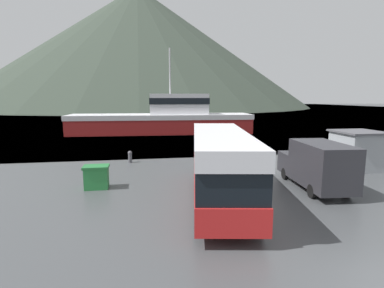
# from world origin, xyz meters

# --- Properties ---
(water_surface) EXTENTS (240.00, 240.00, 0.00)m
(water_surface) POSITION_xyz_m (0.00, 138.42, 0.00)
(water_surface) COLOR slate
(water_surface) RESTS_ON ground
(hill_backdrop) EXTENTS (180.13, 180.13, 63.40)m
(hill_backdrop) POSITION_xyz_m (-7.34, 167.29, 31.70)
(hill_backdrop) COLOR #333D33
(hill_backdrop) RESTS_ON ground
(tour_bus) EXTENTS (4.26, 10.43, 3.37)m
(tour_bus) POSITION_xyz_m (-2.98, 7.87, 1.89)
(tour_bus) COLOR red
(tour_bus) RESTS_ON ground
(delivery_van) EXTENTS (2.53, 5.83, 2.64)m
(delivery_van) POSITION_xyz_m (2.72, 8.73, 1.38)
(delivery_van) COLOR #2D2D33
(delivery_van) RESTS_ON ground
(fishing_boat) EXTENTS (25.44, 6.83, 11.69)m
(fishing_boat) POSITION_xyz_m (-3.51, 36.20, 2.06)
(fishing_boat) COLOR maroon
(fishing_boat) RESTS_ON water_surface
(storage_bin) EXTENTS (1.38, 0.99, 1.29)m
(storage_bin) POSITION_xyz_m (-9.27, 10.83, 0.66)
(storage_bin) COLOR #287F3D
(storage_bin) RESTS_ON ground
(dock_kiosk) EXTENTS (2.98, 3.06, 2.71)m
(dock_kiosk) POSITION_xyz_m (8.18, 12.47, 1.37)
(dock_kiosk) COLOR #93999E
(dock_kiosk) RESTS_ON ground
(mooring_bollard) EXTENTS (0.32, 0.32, 0.92)m
(mooring_bollard) POSITION_xyz_m (-7.68, 17.32, 0.50)
(mooring_bollard) COLOR #4C4C51
(mooring_bollard) RESTS_ON ground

